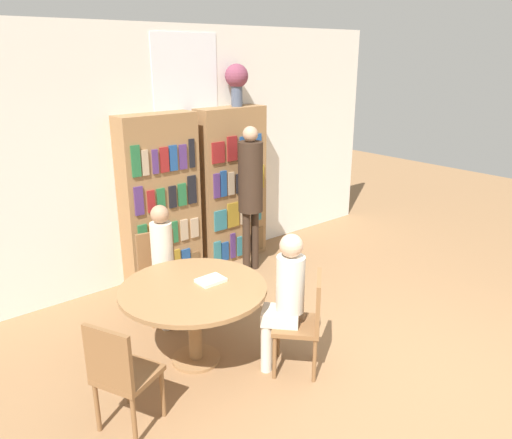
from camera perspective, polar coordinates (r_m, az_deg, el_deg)
The scene contains 13 objects.
ground_plane at distance 4.65m, azimuth 18.07°, elevation -17.69°, with size 16.00×16.00×0.00m, color olive.
wall_back at distance 6.36m, azimuth -7.83°, elevation 7.77°, with size 6.40×0.07×3.00m.
bookshelf_left at distance 6.04m, azimuth -10.88°, elevation 2.18°, with size 0.95×0.34×2.03m.
bookshelf_right at distance 6.61m, azimuth -2.82°, elevation 3.91°, with size 0.95×0.34×2.03m.
flower_vase at distance 6.47m, azimuth -2.23°, elevation 15.72°, with size 0.29×0.29×0.52m.
reading_table at distance 4.47m, azimuth -7.15°, elevation -8.95°, with size 1.29×1.29×0.74m.
chair_near_camera at distance 3.86m, azimuth -15.26°, elevation -16.44°, with size 0.53×0.53×0.90m.
chair_left_side at distance 5.36m, azimuth -10.97°, elevation -5.70°, with size 0.47×0.47×0.90m.
chair_far_side at distance 4.40m, azimuth 5.68°, elevation -11.18°, with size 0.56×0.56×0.90m.
seated_reader_left at distance 5.12m, azimuth -10.45°, elevation -4.50°, with size 0.28×0.37×1.26m.
seated_reader_right at distance 4.30m, azimuth 3.31°, elevation -8.55°, with size 0.39×0.40×1.27m.
librarian_standing at distance 6.14m, azimuth -0.65°, elevation 4.05°, with size 0.31×0.58×1.85m.
open_book_on_table at distance 4.49m, azimuth -5.19°, elevation -6.93°, with size 0.24×0.18×0.03m.
Camera 1 is at (-3.33, -1.82, 2.69)m, focal length 35.00 mm.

